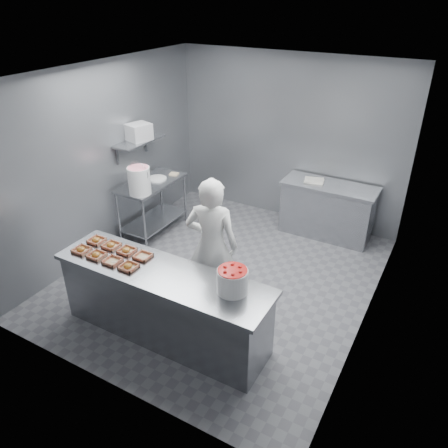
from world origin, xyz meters
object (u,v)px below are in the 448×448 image
Objects in this scene: tray_4 at (96,240)px; worker at (212,246)px; tray_7 at (143,256)px; tray_6 at (127,250)px; strawberry_tub at (232,280)px; tray_3 at (128,267)px; prep_table at (153,199)px; tray_0 at (81,250)px; back_counter at (327,210)px; glaze_bucket at (139,180)px; tray_1 at (96,255)px; tray_5 at (111,245)px; service_counter at (164,304)px; tray_2 at (112,261)px; appliance at (139,132)px.

tray_4 is 0.11× the size of worker.
tray_6 is at bearing -180.00° from tray_7.
tray_3 is at bearing -170.41° from strawberry_tub.
tray_0 is (0.57, -2.08, 0.33)m from prep_table.
back_counter is 2.92× the size of glaze_bucket.
worker is at bearing 40.56° from tray_1.
tray_3 and tray_5 have the same top height.
tray_3 is (-0.36, -0.13, 0.47)m from service_counter.
strawberry_tub is (1.69, 0.20, 0.12)m from tray_1.
tray_3 is 0.11× the size of worker.
tray_0 and tray_1 have the same top height.
worker is (0.79, 0.89, -0.03)m from tray_2.
strawberry_tub is at bearing 5.30° from service_counter.
tray_0 is 1.00× the size of tray_3.
appliance reaches higher than strawberry_tub.
glaze_bucket reaches higher than tray_7.
tray_7 is (0.24, 0.25, 0.00)m from tray_2.
tray_1 is 1.00× the size of tray_2.
appliance is at bearing 118.06° from tray_5.
tray_6 is 1.02m from worker.
tray_1 is 0.48m from tray_3.
service_counter is at bearing 19.26° from tray_3.
tray_7 is (0.72, 0.00, -0.00)m from tray_4.
tray_6 is (0.24, 0.00, 0.00)m from tray_5.
tray_7 is (0.72, 0.25, -0.00)m from tray_0.
glaze_bucket is at bearing 129.82° from tray_7.
tray_6 is at bearing -60.05° from prep_table.
appliance is at bearing 124.94° from tray_3.
prep_table is 2.35m from tray_2.
tray_5 is 1.22m from worker.
back_counter is 4.66× the size of strawberry_tub.
worker is at bearing -32.78° from prep_table.
tray_7 is at bearing -50.18° from glaze_bucket.
worker is (0.20, 0.76, 0.44)m from service_counter.
appliance is (-0.98, 2.09, 0.77)m from tray_1.
tray_2 is at bearing -171.96° from strawberry_tub.
back_counter is 3.05m from glaze_bucket.
tray_2 is at bearing 180.00° from tray_3.
service_counter is 5.06× the size of glaze_bucket.
tray_0 and tray_3 have the same top height.
tray_7 is (-0.36, 0.13, 0.47)m from service_counter.
appliance is at bearing 132.78° from service_counter.
service_counter is 2.24m from glaze_bucket.
back_counter is at bearing -121.47° from worker.
service_counter is 13.88× the size of tray_2.
tray_2 is at bearing 0.00° from tray_0.
prep_table is 6.40× the size of tray_4.
back_counter is 3.50m from tray_6.
back_counter is at bearing 62.75° from tray_1.
glaze_bucket reaches higher than tray_6.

